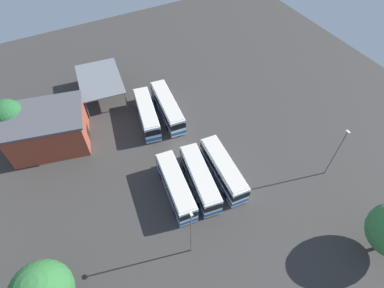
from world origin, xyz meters
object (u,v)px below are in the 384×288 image
bus_row1_slot1 (200,179)px  maintenance_shelter (100,79)px  bus_row1_slot0 (176,187)px  bus_row1_slot2 (223,169)px  bus_row0_slot0 (147,114)px  lamp_post_mid_lot (191,232)px  bus_row0_slot1 (168,107)px  depot_building (48,130)px  tree_west_edge (8,115)px  lamp_post_far_corner (336,152)px

bus_row1_slot1 → maintenance_shelter: 26.76m
bus_row1_slot0 → bus_row1_slot2: (0.58, 7.32, 0.00)m
bus_row0_slot0 → lamp_post_mid_lot: size_ratio=1.08×
bus_row0_slot0 → bus_row0_slot1: bearing=88.0°
bus_row0_slot1 → depot_building: size_ratio=0.84×
bus_row1_slot0 → bus_row1_slot1: bearing=83.3°
bus_row0_slot0 → maintenance_shelter: size_ratio=0.90×
bus_row0_slot0 → bus_row1_slot1: (15.61, 1.64, 0.00)m
bus_row1_slot0 → lamp_post_mid_lot: 9.10m
bus_row0_slot1 → bus_row1_slot2: same height
bus_row0_slot0 → lamp_post_mid_lot: (23.41, -3.83, 3.40)m
bus_row0_slot0 → bus_row1_slot1: same height
maintenance_shelter → tree_west_edge: 15.87m
tree_west_edge → bus_row0_slot0: bearing=73.3°
lamp_post_far_corner → bus_row1_slot2: bearing=-115.0°
tree_west_edge → bus_row1_slot2: bearing=49.2°
bus_row0_slot0 → lamp_post_far_corner: size_ratio=1.14×
bus_row0_slot0 → bus_row1_slot2: (15.77, 5.39, 0.00)m
maintenance_shelter → lamp_post_mid_lot: (33.75, 0.81, 1.62)m
maintenance_shelter → tree_west_edge: tree_west_edge is taller
bus_row0_slot1 → tree_west_edge: 24.58m
bus_row0_slot1 → lamp_post_far_corner: size_ratio=1.23×
bus_row0_slot0 → lamp_post_far_corner: bearing=41.0°
bus_row0_slot1 → bus_row1_slot0: 16.10m
bus_row0_slot1 → maintenance_shelter: (-10.48, -8.41, 1.78)m
bus_row1_slot0 → bus_row1_slot1: 3.59m
lamp_post_far_corner → bus_row0_slot1: bearing=-144.9°
depot_building → lamp_post_far_corner: size_ratio=1.46×
lamp_post_mid_lot → lamp_post_far_corner: bearing=92.7°
bus_row1_slot2 → maintenance_shelter: maintenance_shelter is taller
bus_row1_slot0 → depot_building: bearing=-143.1°
lamp_post_mid_lot → bus_row1_slot2: bearing=129.6°
depot_building → tree_west_edge: (-3.33, -4.49, 2.29)m
bus_row0_slot0 → bus_row1_slot0: same height
bus_row1_slot0 → tree_west_edge: 27.90m
bus_row1_slot1 → tree_west_edge: tree_west_edge is taller
bus_row1_slot1 → depot_building: depot_building is taller
bus_row1_slot0 → tree_west_edge: (-21.14, -17.86, 3.58)m
bus_row1_slot2 → maintenance_shelter: size_ratio=0.92×
bus_row1_slot1 → lamp_post_mid_lot: (7.80, -5.47, 3.40)m
bus_row1_slot0 → lamp_post_far_corner: (7.11, 21.30, 3.13)m
bus_row0_slot1 → tree_west_edge: tree_west_edge is taller
bus_row1_slot0 → lamp_post_mid_lot: size_ratio=1.08×
tree_west_edge → depot_building: bearing=53.5°
bus_row1_slot0 → lamp_post_far_corner: 22.68m
lamp_post_mid_lot → lamp_post_far_corner: 23.24m
bus_row1_slot2 → depot_building: 27.71m
bus_row0_slot1 → bus_row1_slot2: bearing=5.9°
bus_row0_slot0 → depot_building: (-2.63, -15.29, 1.28)m
bus_row0_slot0 → bus_row0_slot1: (0.13, 3.76, 0.00)m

